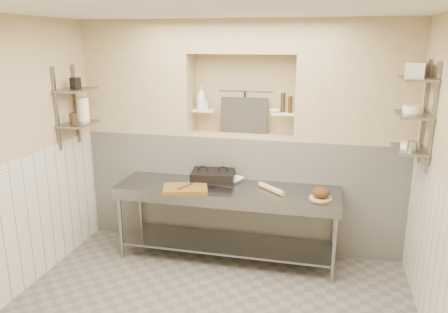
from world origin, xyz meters
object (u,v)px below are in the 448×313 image
(bottle_soap, at_px, (201,98))
(jug_left, at_px, (83,109))
(rolling_pin, at_px, (271,189))
(bread_loaf, at_px, (321,192))
(prep_table, at_px, (227,208))
(cutting_board, at_px, (185,189))
(panini_press, at_px, (213,176))
(mixing_bowl, at_px, (233,180))
(bowl_alcove, at_px, (275,111))

(bottle_soap, distance_m, jug_left, 1.44)
(rolling_pin, height_order, bottle_soap, bottle_soap)
(bottle_soap, bearing_deg, bread_loaf, -24.03)
(prep_table, distance_m, cutting_board, 0.56)
(prep_table, xyz_separation_m, bread_loaf, (1.07, -0.12, 0.33))
(prep_table, height_order, bread_loaf, bread_loaf)
(bread_loaf, bearing_deg, panini_press, 167.28)
(jug_left, bearing_deg, panini_press, 6.18)
(mixing_bowl, height_order, rolling_pin, rolling_pin)
(panini_press, distance_m, cutting_board, 0.44)
(prep_table, height_order, mixing_bowl, mixing_bowl)
(panini_press, relative_size, bread_loaf, 2.87)
(bowl_alcove, height_order, jug_left, jug_left)
(bread_loaf, height_order, bottle_soap, bottle_soap)
(cutting_board, relative_size, jug_left, 1.76)
(mixing_bowl, bearing_deg, prep_table, -97.62)
(cutting_board, xyz_separation_m, jug_left, (-1.34, 0.20, 0.83))
(mixing_bowl, height_order, bowl_alcove, bowl_alcove)
(panini_press, bearing_deg, prep_table, -45.63)
(prep_table, relative_size, bowl_alcove, 20.86)
(bowl_alcove, bearing_deg, cutting_board, -140.64)
(panini_press, distance_m, rolling_pin, 0.75)
(prep_table, relative_size, bread_loaf, 13.63)
(bread_loaf, distance_m, bottle_soap, 1.89)
(cutting_board, xyz_separation_m, bowl_alcove, (0.90, 0.74, 0.81))
(panini_press, xyz_separation_m, mixing_bowl, (0.24, 0.06, -0.04))
(bowl_alcove, relative_size, jug_left, 0.44)
(bottle_soap, xyz_separation_m, bowl_alcove, (0.92, -0.02, -0.13))
(rolling_pin, distance_m, bread_loaf, 0.56)
(cutting_board, distance_m, bowl_alcove, 1.42)
(panini_press, height_order, cutting_board, panini_press)
(bread_loaf, bearing_deg, cutting_board, -176.82)
(mixing_bowl, relative_size, jug_left, 0.81)
(jug_left, bearing_deg, bread_loaf, -2.40)
(bread_loaf, relative_size, bowl_alcove, 1.53)
(panini_press, height_order, bread_loaf, panini_press)
(jug_left, bearing_deg, prep_table, 0.14)
(bread_loaf, distance_m, jug_left, 2.95)
(rolling_pin, bearing_deg, bowl_alcove, 95.55)
(panini_press, height_order, rolling_pin, panini_press)
(mixing_bowl, height_order, bread_loaf, bread_loaf)
(rolling_pin, height_order, bowl_alcove, bowl_alcove)
(mixing_bowl, xyz_separation_m, rolling_pin, (0.49, -0.23, 0.00))
(panini_press, bearing_deg, bread_loaf, -19.99)
(bottle_soap, bearing_deg, bowl_alcove, -1.43)
(mixing_bowl, xyz_separation_m, bowl_alcove, (0.44, 0.31, 0.80))
(rolling_pin, relative_size, bottle_soap, 1.39)
(prep_table, bearing_deg, jug_left, -179.86)
(rolling_pin, distance_m, jug_left, 2.44)
(prep_table, distance_m, jug_left, 2.09)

